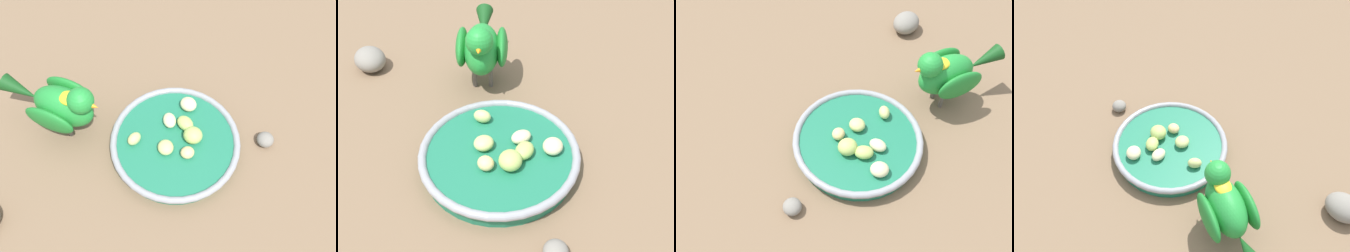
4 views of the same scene
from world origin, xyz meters
TOP-DOWN VIEW (x-y plane):
  - ground_plane at (0.00, 0.00)m, footprint 4.00×4.00m
  - feeding_bowl at (-0.03, -0.02)m, footprint 0.24×0.24m
  - apple_piece_0 at (-0.08, -0.07)m, footprint 0.02×0.03m
  - apple_piece_1 at (-0.01, -0.00)m, footprint 0.04×0.04m
  - apple_piece_2 at (-0.03, -0.05)m, footprint 0.04×0.04m
  - apple_piece_3 at (0.01, -0.03)m, footprint 0.03×0.03m
  - apple_piece_4 at (-0.05, 0.05)m, footprint 0.03×0.03m
  - apple_piece_5 at (-0.06, 0.00)m, footprint 0.04×0.04m
  - apple_piece_6 at (-0.03, 0.01)m, footprint 0.04×0.03m
  - parrot at (-0.21, -0.12)m, footprint 0.20×0.11m
  - rock_large at (-0.19, -0.34)m, footprint 0.09×0.09m
  - pebble_0 at (0.10, 0.09)m, footprint 0.04×0.04m

SIDE VIEW (x-z plane):
  - ground_plane at x=0.00m, z-range 0.00..0.00m
  - pebble_0 at x=0.10m, z-range 0.00..0.02m
  - feeding_bowl at x=-0.03m, z-range 0.00..0.03m
  - rock_large at x=-0.19m, z-range 0.00..0.04m
  - apple_piece_5 at x=-0.06m, z-range 0.02..0.04m
  - apple_piece_2 at x=-0.03m, z-range 0.02..0.04m
  - apple_piece_3 at x=0.01m, z-range 0.02..0.04m
  - apple_piece_6 at x=-0.03m, z-range 0.02..0.04m
  - apple_piece_0 at x=-0.08m, z-range 0.02..0.04m
  - apple_piece_4 at x=-0.05m, z-range 0.02..0.04m
  - apple_piece_1 at x=-0.01m, z-range 0.02..0.05m
  - parrot at x=-0.21m, z-range 0.01..0.15m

